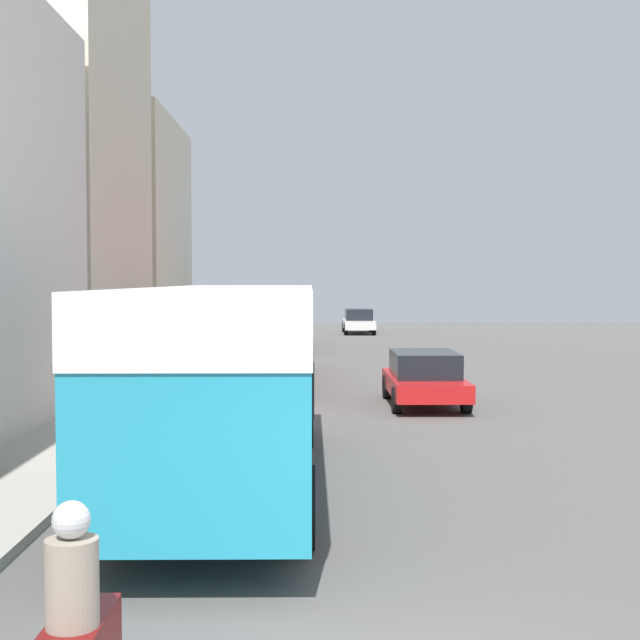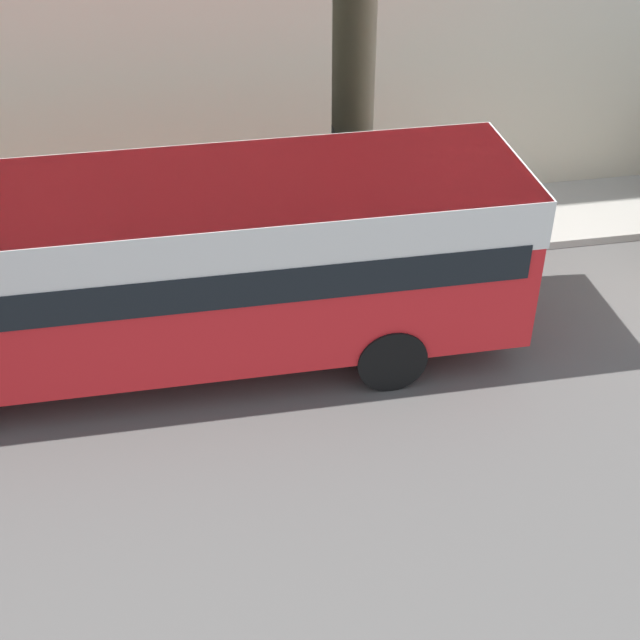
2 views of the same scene
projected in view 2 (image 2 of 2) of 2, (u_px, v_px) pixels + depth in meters
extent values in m
cube|color=red|center=(142.00, 266.00, 12.27)|extent=(2.56, 10.62, 2.32)
cube|color=white|center=(135.00, 214.00, 11.79)|extent=(2.59, 10.68, 0.70)
cube|color=black|center=(139.00, 248.00, 12.10)|extent=(2.62, 10.20, 0.51)
cylinder|color=black|center=(355.00, 269.00, 14.36)|extent=(0.28, 1.00, 1.00)
cylinder|color=black|center=(391.00, 357.00, 12.48)|extent=(0.28, 1.00, 1.00)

